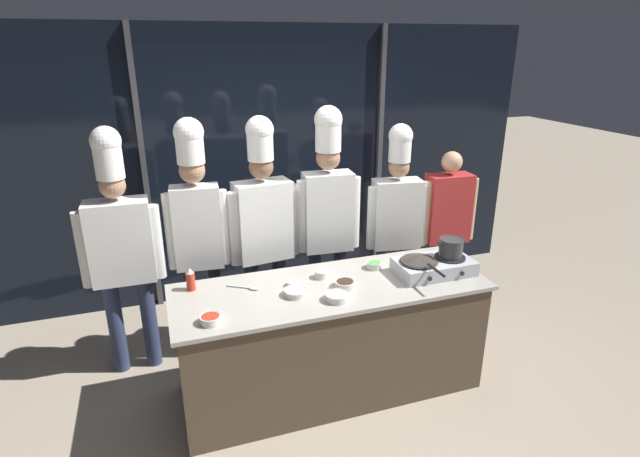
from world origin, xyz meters
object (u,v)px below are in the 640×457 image
at_px(prep_bowl_rice, 295,292).
at_px(chef_sous, 197,219).
at_px(prep_bowl_chili_flakes, 210,319).
at_px(chef_line, 263,221).
at_px(serving_spoon_slotted, 249,288).
at_px(chef_pastry, 328,207).
at_px(prep_bowl_chicken, 321,274).
at_px(chef_head, 121,241).
at_px(squeeze_bottle_chili, 190,280).
at_px(person_guest, 447,220).
at_px(chef_apprentice, 396,213).
at_px(stock_pot, 451,247).
at_px(prep_bowl_bean_sprouts, 337,296).
at_px(prep_bowl_shrimp, 293,283).
at_px(portable_stove, 434,266).
at_px(prep_bowl_soy_glaze, 345,284).
at_px(frying_pan, 419,259).
at_px(prep_bowl_scallions, 374,265).

bearing_deg(prep_bowl_rice, chef_sous, 124.18).
distance_m(prep_bowl_chili_flakes, chef_line, 1.20).
distance_m(serving_spoon_slotted, chef_pastry, 1.07).
xyz_separation_m(prep_bowl_chicken, chef_sous, (-0.82, 0.62, 0.31)).
xyz_separation_m(prep_bowl_chili_flakes, prep_bowl_rice, (0.60, 0.18, -0.00)).
distance_m(serving_spoon_slotted, chef_head, 1.08).
bearing_deg(squeeze_bottle_chili, person_guest, 10.95).
height_order(prep_bowl_chicken, chef_line, chef_line).
distance_m(chef_head, chef_apprentice, 2.32).
xyz_separation_m(stock_pot, prep_bowl_bean_sprouts, (-0.98, -0.16, -0.16)).
relative_size(prep_bowl_shrimp, prep_bowl_rice, 0.59).
relative_size(portable_stove, prep_bowl_soy_glaze, 3.83).
height_order(prep_bowl_soy_glaze, chef_pastry, chef_pastry).
bearing_deg(prep_bowl_chili_flakes, chef_line, 60.62).
height_order(squeeze_bottle_chili, prep_bowl_chili_flakes, squeeze_bottle_chili).
xyz_separation_m(prep_bowl_bean_sprouts, prep_bowl_rice, (-0.24, 0.16, -0.00)).
bearing_deg(frying_pan, portable_stove, 1.89).
bearing_deg(frying_pan, chef_pastry, 118.01).
bearing_deg(stock_pot, person_guest, 59.45).
xyz_separation_m(stock_pot, prep_bowl_shrimp, (-1.20, 0.14, -0.17)).
relative_size(portable_stove, frying_pan, 1.19).
relative_size(portable_stove, serving_spoon_slotted, 2.58).
distance_m(stock_pot, prep_bowl_chili_flakes, 1.84).
height_order(prep_bowl_rice, chef_head, chef_head).
bearing_deg(chef_sous, serving_spoon_slotted, 118.32).
xyz_separation_m(frying_pan, chef_apprentice, (0.23, 0.83, 0.07)).
bearing_deg(chef_head, serving_spoon_slotted, 144.06).
distance_m(prep_bowl_chicken, chef_sous, 1.08).
relative_size(prep_bowl_soy_glaze, chef_apprentice, 0.08).
xyz_separation_m(squeeze_bottle_chili, chef_sous, (0.11, 0.51, 0.27)).
xyz_separation_m(prep_bowl_chicken, person_guest, (1.42, 0.57, 0.07)).
height_order(portable_stove, prep_bowl_chicken, portable_stove).
relative_size(prep_bowl_bean_sprouts, chef_sous, 0.08).
xyz_separation_m(prep_bowl_scallions, person_guest, (0.98, 0.54, 0.08)).
xyz_separation_m(squeeze_bottle_chili, chef_pastry, (1.20, 0.50, 0.26)).
bearing_deg(prep_bowl_scallions, serving_spoon_slotted, -178.25).
bearing_deg(prep_bowl_scallions, prep_bowl_chili_flakes, -162.56).
bearing_deg(chef_pastry, chef_head, 3.42).
height_order(prep_bowl_chili_flakes, chef_apprentice, chef_apprentice).
distance_m(prep_bowl_chicken, chef_line, 0.74).
distance_m(frying_pan, chef_line, 1.30).
relative_size(portable_stove, squeeze_bottle_chili, 3.49).
relative_size(prep_bowl_shrimp, prep_bowl_soy_glaze, 0.64).
relative_size(frying_pan, chef_apprentice, 0.26).
bearing_deg(portable_stove, chef_head, 159.75).
distance_m(prep_bowl_scallions, serving_spoon_slotted, 0.98).
height_order(stock_pot, prep_bowl_rice, stock_pot).
relative_size(serving_spoon_slotted, chef_apprentice, 0.12).
distance_m(chef_pastry, chef_apprentice, 0.67).
bearing_deg(serving_spoon_slotted, chef_pastry, 37.16).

